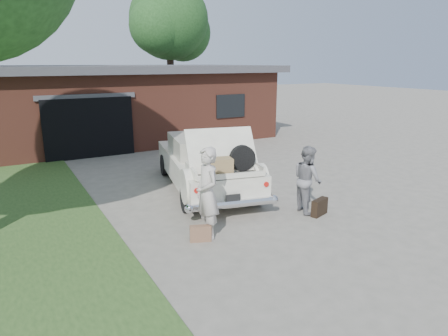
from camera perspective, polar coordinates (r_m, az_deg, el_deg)
ground at (r=8.98m, az=1.90°, el=-7.66°), size 90.00×90.00×0.00m
house at (r=19.37m, az=-13.60°, el=9.22°), size 12.80×7.80×3.30m
tree_right at (r=26.31m, az=-7.69°, el=19.68°), size 5.54×4.82×8.37m
sedan at (r=11.06m, az=-2.70°, el=0.75°), size 3.00×5.37×1.92m
woman_left at (r=7.90m, az=-2.41°, el=-3.66°), size 0.47×0.70×1.87m
woman_right at (r=9.54m, az=11.84°, el=-1.57°), size 0.75×0.88×1.59m
suitcase_left at (r=8.00m, az=-3.38°, el=-9.32°), size 0.44×0.28×0.33m
suitcase_right at (r=9.53m, az=13.48°, el=-5.46°), size 0.53×0.32×0.39m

